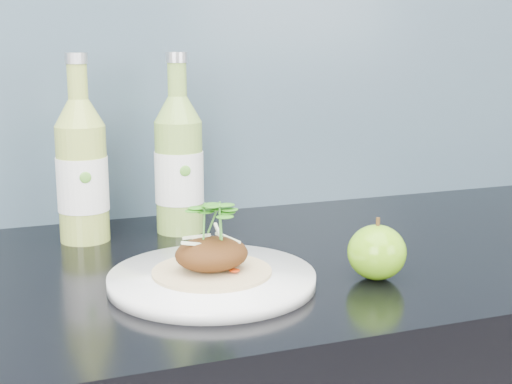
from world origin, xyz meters
The scene contains 6 objects.
subway_backsplash centered at (0.00, 1.99, 1.25)m, with size 4.00×0.02×0.70m, color #7399B4.
dinner_plate centered at (-0.01, 1.60, 0.91)m, with size 0.34×0.34×0.02m.
pork_taco centered at (-0.01, 1.60, 0.94)m, with size 0.15×0.15×0.10m.
green_apple centered at (0.19, 1.56, 0.94)m, with size 0.08×0.08×0.08m.
cider_bottle_left centered at (-0.13, 1.87, 1.01)m, with size 0.08×0.08×0.28m.
cider_bottle_right centered at (0.02, 1.87, 1.01)m, with size 0.10×0.10×0.28m.
Camera 1 is at (-0.25, 0.80, 1.20)m, focal length 50.00 mm.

